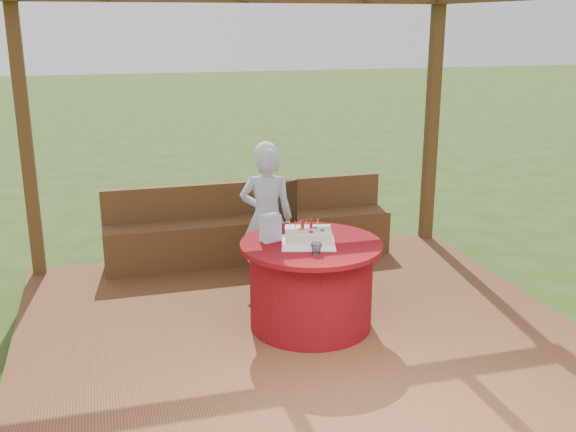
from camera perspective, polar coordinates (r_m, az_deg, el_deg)
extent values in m
plane|color=#2D4918|center=(5.71, 0.69, -10.37)|extent=(60.00, 60.00, 0.00)
cube|color=brown|center=(5.68, 0.70, -9.83)|extent=(4.50, 4.00, 0.12)
cube|color=brown|center=(6.90, -21.30, 5.66)|extent=(0.12, 0.12, 2.60)
cube|color=brown|center=(7.75, 12.07, 7.45)|extent=(0.12, 0.12, 2.60)
cube|color=brown|center=(7.10, -3.19, -1.92)|extent=(3.00, 0.42, 0.45)
cube|color=brown|center=(7.16, -3.56, 1.56)|extent=(3.00, 0.06, 0.35)
cylinder|color=maroon|center=(5.54, 1.95, -6.00)|extent=(1.00, 1.00, 0.68)
cylinder|color=maroon|center=(5.41, 1.99, -2.46)|extent=(1.15, 1.15, 0.04)
cube|color=#331F10|center=(6.56, 0.34, -1.32)|extent=(0.60, 0.60, 0.05)
cylinder|color=#331F10|center=(6.39, 0.14, -3.98)|extent=(0.04, 0.04, 0.46)
cylinder|color=#331F10|center=(6.61, 2.58, -3.28)|extent=(0.04, 0.04, 0.46)
cylinder|color=#331F10|center=(6.65, -1.89, -3.14)|extent=(0.04, 0.04, 0.46)
cylinder|color=#331F10|center=(6.87, 0.52, -2.49)|extent=(0.04, 0.04, 0.46)
cube|color=#331F10|center=(6.65, -0.81, 0.94)|extent=(0.43, 0.22, 0.45)
imported|color=#98BBE1|center=(6.25, -1.83, -0.17)|extent=(0.56, 0.44, 1.35)
sphere|color=white|center=(6.10, -1.88, 5.36)|extent=(0.21, 0.21, 0.21)
cube|color=white|center=(5.39, 1.72, -2.29)|extent=(0.52, 0.52, 0.01)
cube|color=white|center=(5.37, 1.73, -1.72)|extent=(0.43, 0.38, 0.11)
cylinder|color=red|center=(5.37, 1.25, -0.71)|extent=(0.03, 0.03, 0.08)
cylinder|color=red|center=(5.39, 1.96, -0.65)|extent=(0.03, 0.03, 0.08)
sphere|color=yellow|center=(5.27, 0.89, -1.34)|extent=(0.04, 0.04, 0.04)
sphere|color=red|center=(5.29, 1.96, -1.28)|extent=(0.04, 0.04, 0.04)
sphere|color=blue|center=(5.34, 2.92, -1.13)|extent=(0.04, 0.04, 0.04)
sphere|color=orange|center=(5.35, 1.06, -1.06)|extent=(0.04, 0.04, 0.04)
sphere|color=green|center=(5.40, 2.34, -0.91)|extent=(0.04, 0.04, 0.04)
cube|color=#ED99D9|center=(5.41, -1.50, -1.02)|extent=(0.18, 0.14, 0.22)
imported|color=silver|center=(5.14, 2.41, -2.78)|extent=(0.09, 0.09, 0.08)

